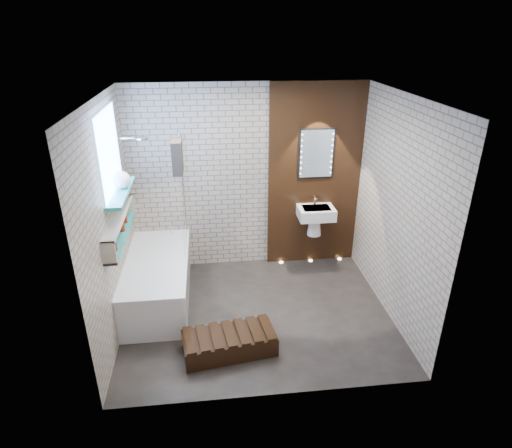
{
  "coord_description": "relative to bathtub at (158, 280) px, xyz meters",
  "views": [
    {
      "loc": [
        -0.51,
        -4.35,
        3.26
      ],
      "look_at": [
        0.0,
        0.15,
        1.15
      ],
      "focal_mm": 30.36,
      "sensor_mm": 36.0,
      "label": 1
    }
  ],
  "objects": [
    {
      "name": "ground",
      "position": [
        1.22,
        -0.45,
        -0.29
      ],
      "size": [
        3.2,
        3.2,
        0.0
      ],
      "primitive_type": "plane",
      "color": "black",
      "rests_on": "ground"
    },
    {
      "name": "room_shell",
      "position": [
        1.22,
        -0.45,
        1.01
      ],
      "size": [
        3.24,
        3.2,
        2.6
      ],
      "color": "#9F927E",
      "rests_on": "ground"
    },
    {
      "name": "walnut_panel",
      "position": [
        2.17,
        0.82,
        1.01
      ],
      "size": [
        1.3,
        0.06,
        2.6
      ],
      "primitive_type": "cube",
      "color": "black",
      "rests_on": "ground"
    },
    {
      "name": "clerestory_window",
      "position": [
        -0.34,
        -0.1,
        1.61
      ],
      "size": [
        0.18,
        1.0,
        0.94
      ],
      "color": "#7FADE0",
      "rests_on": "room_shell"
    },
    {
      "name": "display_niche",
      "position": [
        -0.31,
        -0.3,
        0.91
      ],
      "size": [
        0.14,
        1.3,
        0.26
      ],
      "color": "teal",
      "rests_on": "room_shell"
    },
    {
      "name": "bathtub",
      "position": [
        0.0,
        0.0,
        0.0
      ],
      "size": [
        0.79,
        1.74,
        0.7
      ],
      "color": "white",
      "rests_on": "ground"
    },
    {
      "name": "bath_screen",
      "position": [
        0.35,
        0.44,
        0.99
      ],
      "size": [
        0.01,
        0.78,
        1.4
      ],
      "primitive_type": "cube",
      "color": "white",
      "rests_on": "bathtub"
    },
    {
      "name": "towel",
      "position": [
        0.35,
        0.15,
        1.56
      ],
      "size": [
        0.11,
        0.3,
        0.39
      ],
      "primitive_type": "cube",
      "color": "black",
      "rests_on": "bath_screen"
    },
    {
      "name": "shower_head",
      "position": [
        -0.08,
        0.5,
        1.71
      ],
      "size": [
        0.18,
        0.18,
        0.02
      ],
      "primitive_type": "cylinder",
      "color": "silver",
      "rests_on": "room_shell"
    },
    {
      "name": "washbasin",
      "position": [
        2.17,
        0.62,
        0.5
      ],
      "size": [
        0.5,
        0.36,
        0.58
      ],
      "color": "white",
      "rests_on": "walnut_panel"
    },
    {
      "name": "led_mirror",
      "position": [
        2.17,
        0.78,
        1.36
      ],
      "size": [
        0.5,
        0.02,
        0.7
      ],
      "color": "black",
      "rests_on": "walnut_panel"
    },
    {
      "name": "walnut_step",
      "position": [
        0.84,
        -1.09,
        -0.18
      ],
      "size": [
        1.04,
        0.58,
        0.22
      ],
      "primitive_type": "cube",
      "rotation": [
        0.0,
        0.0,
        0.14
      ],
      "color": "black",
      "rests_on": "ground"
    },
    {
      "name": "niche_bottles",
      "position": [
        -0.31,
        -0.36,
        0.88
      ],
      "size": [
        0.06,
        0.76,
        0.18
      ],
      "color": "#A44419",
      "rests_on": "display_niche"
    },
    {
      "name": "sill_vases",
      "position": [
        -0.28,
        -0.02,
        1.36
      ],
      "size": [
        0.2,
        0.2,
        0.2
      ],
      "color": "white",
      "rests_on": "clerestory_window"
    },
    {
      "name": "floor_uplights",
      "position": [
        2.17,
        0.75,
        -0.29
      ],
      "size": [
        0.96,
        0.06,
        0.01
      ],
      "color": "#FFD899",
      "rests_on": "ground"
    }
  ]
}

